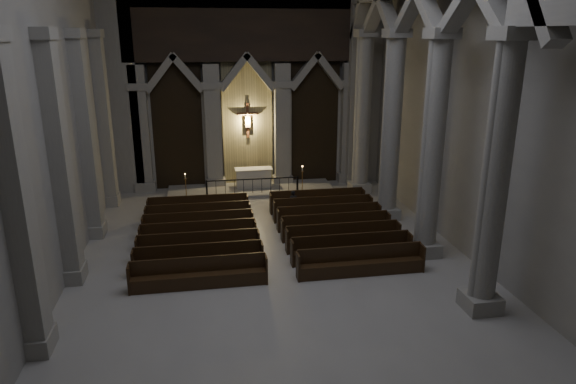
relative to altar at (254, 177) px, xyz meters
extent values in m
plane|color=#A3A09B|center=(-0.16, -10.84, -0.65)|extent=(24.00, 24.00, 0.00)
cube|color=gray|center=(-0.16, 1.16, 5.35)|extent=(14.00, 0.10, 12.00)
cube|color=gray|center=(-0.16, -22.84, 5.35)|extent=(14.00, 0.10, 12.00)
cube|color=gray|center=(-7.16, -10.84, 5.35)|extent=(0.10, 24.00, 12.00)
cube|color=gray|center=(6.84, -10.84, 5.35)|extent=(0.10, 24.00, 12.00)
cube|color=gray|center=(-5.56, 0.66, 2.55)|extent=(0.80, 0.50, 6.40)
cube|color=gray|center=(-5.56, 0.66, -0.40)|extent=(1.05, 0.70, 0.50)
cube|color=gray|center=(-5.56, 0.66, 4.70)|extent=(1.00, 0.65, 0.35)
cube|color=gray|center=(-1.96, 0.66, 2.55)|extent=(0.80, 0.50, 6.40)
cube|color=gray|center=(-1.96, 0.66, -0.40)|extent=(1.05, 0.70, 0.50)
cube|color=gray|center=(-1.96, 0.66, 4.70)|extent=(1.00, 0.65, 0.35)
cube|color=gray|center=(1.64, 0.66, 2.55)|extent=(0.80, 0.50, 6.40)
cube|color=gray|center=(1.64, 0.66, -0.40)|extent=(1.05, 0.70, 0.50)
cube|color=gray|center=(1.64, 0.66, 4.70)|extent=(1.00, 0.65, 0.35)
cube|color=gray|center=(5.24, 0.66, 2.55)|extent=(0.80, 0.50, 6.40)
cube|color=gray|center=(5.24, 0.66, -0.40)|extent=(1.05, 0.70, 0.50)
cube|color=gray|center=(5.24, 0.66, 4.70)|extent=(1.00, 0.65, 0.35)
cube|color=black|center=(-3.76, 1.01, 2.85)|extent=(2.60, 0.15, 7.00)
cube|color=tan|center=(-0.16, 1.01, 2.85)|extent=(2.60, 0.15, 7.00)
cube|color=black|center=(3.44, 1.01, 2.85)|extent=(2.60, 0.15, 7.00)
cube|color=black|center=(-0.16, 0.66, 7.35)|extent=(12.00, 0.50, 3.00)
cube|color=gray|center=(-6.36, 0.66, 3.85)|extent=(1.60, 0.50, 9.00)
cube|color=gray|center=(6.04, 0.66, 3.85)|extent=(1.60, 0.50, 9.00)
plane|color=#F7E16F|center=(-0.16, 0.98, 2.85)|extent=(1.50, 0.00, 1.50)
cube|color=brown|center=(-0.16, 0.89, 2.85)|extent=(0.13, 0.08, 1.80)
cube|color=brown|center=(-0.16, 0.89, 3.20)|extent=(1.10, 0.08, 0.13)
cube|color=tan|center=(-0.16, 0.83, 2.80)|extent=(0.26, 0.10, 0.60)
sphere|color=tan|center=(-0.16, 0.83, 3.20)|extent=(0.17, 0.17, 0.17)
cylinder|color=tan|center=(-0.42, 0.83, 3.17)|extent=(0.45, 0.08, 0.08)
cylinder|color=tan|center=(0.10, 0.83, 3.17)|extent=(0.45, 0.08, 0.08)
cube|color=gray|center=(5.34, -1.34, -0.40)|extent=(1.00, 1.00, 0.50)
cylinder|color=gray|center=(5.34, -1.34, 3.35)|extent=(0.70, 0.70, 7.50)
cube|color=gray|center=(5.34, -1.34, 7.20)|extent=(0.95, 0.95, 0.35)
cube|color=gray|center=(5.34, -5.34, -0.40)|extent=(1.00, 1.00, 0.50)
cylinder|color=gray|center=(5.34, -5.34, 3.35)|extent=(0.70, 0.70, 7.50)
cube|color=gray|center=(5.34, -5.34, 7.20)|extent=(0.95, 0.95, 0.35)
cube|color=gray|center=(5.34, -9.34, -0.40)|extent=(1.00, 1.00, 0.50)
cylinder|color=gray|center=(5.34, -9.34, 3.35)|extent=(0.70, 0.70, 7.50)
cube|color=gray|center=(5.34, -9.34, 7.20)|extent=(0.95, 0.95, 0.35)
cube|color=gray|center=(5.34, -13.34, -0.40)|extent=(1.00, 1.00, 0.50)
cylinder|color=gray|center=(5.34, -13.34, 3.35)|extent=(0.70, 0.70, 7.50)
cube|color=gray|center=(5.34, -13.34, 7.20)|extent=(0.95, 0.95, 0.35)
cube|color=gray|center=(5.34, 0.56, 3.95)|extent=(0.55, 1.20, 9.20)
cube|color=gray|center=(-6.91, -1.34, -0.40)|extent=(0.60, 1.00, 0.50)
cube|color=gray|center=(-6.91, -1.34, 3.35)|extent=(0.50, 0.80, 7.50)
cube|color=gray|center=(-6.91, -1.34, 7.20)|extent=(0.60, 1.00, 0.35)
cube|color=gray|center=(-6.91, -5.34, -0.40)|extent=(0.60, 1.00, 0.50)
cube|color=gray|center=(-6.91, -5.34, 3.35)|extent=(0.50, 0.80, 7.50)
cube|color=gray|center=(-6.91, -5.34, 7.20)|extent=(0.60, 1.00, 0.35)
cube|color=gray|center=(-6.91, -9.34, -0.40)|extent=(0.60, 1.00, 0.50)
cube|color=gray|center=(-6.91, -9.34, 3.35)|extent=(0.50, 0.80, 7.50)
cube|color=gray|center=(-6.91, -9.34, 7.20)|extent=(0.60, 1.00, 0.35)
cube|color=gray|center=(-6.91, -13.34, -0.40)|extent=(0.60, 1.00, 0.50)
cube|color=gray|center=(-6.91, -13.34, 3.35)|extent=(0.50, 0.80, 7.50)
cube|color=gray|center=(-0.16, -0.24, -0.57)|extent=(8.50, 2.60, 0.15)
cube|color=beige|center=(0.00, 0.00, -0.02)|extent=(1.79, 0.70, 0.95)
cube|color=white|center=(0.00, 0.00, 0.47)|extent=(1.94, 0.78, 0.04)
cube|color=black|center=(-0.16, -1.11, 0.22)|extent=(4.57, 0.05, 0.05)
cube|color=black|center=(-2.45, -1.11, -0.19)|extent=(0.09, 0.09, 0.91)
cube|color=black|center=(2.12, -1.11, -0.19)|extent=(0.09, 0.09, 0.91)
cylinder|color=black|center=(-1.99, -1.11, -0.22)|extent=(0.02, 0.02, 0.84)
cylinder|color=black|center=(-1.54, -1.11, -0.22)|extent=(0.02, 0.02, 0.84)
cylinder|color=black|center=(-1.08, -1.11, -0.22)|extent=(0.02, 0.02, 0.84)
cylinder|color=black|center=(-0.62, -1.11, -0.22)|extent=(0.02, 0.02, 0.84)
cylinder|color=black|center=(-0.16, -1.11, -0.22)|extent=(0.02, 0.02, 0.84)
cylinder|color=black|center=(0.29, -1.11, -0.22)|extent=(0.02, 0.02, 0.84)
cylinder|color=black|center=(0.75, -1.11, -0.22)|extent=(0.02, 0.02, 0.84)
cylinder|color=black|center=(1.21, -1.11, -0.22)|extent=(0.02, 0.02, 0.84)
cylinder|color=black|center=(1.66, -1.11, -0.22)|extent=(0.02, 0.02, 0.84)
cylinder|color=#A57432|center=(-3.43, -1.98, -0.62)|extent=(0.26, 0.26, 0.05)
cylinder|color=#A57432|center=(-3.43, -1.98, 0.01)|extent=(0.04, 0.04, 1.25)
cylinder|color=#A57432|center=(-3.43, -1.98, 0.63)|extent=(0.13, 0.13, 0.02)
cylinder|color=beige|center=(-3.43, -1.98, 0.75)|extent=(0.05, 0.05, 0.22)
sphere|color=#FFAD59|center=(-3.43, -1.98, 0.88)|extent=(0.05, 0.05, 0.05)
cylinder|color=#A57432|center=(2.24, -1.79, -0.62)|extent=(0.27, 0.27, 0.06)
cylinder|color=#A57432|center=(2.24, -1.79, 0.04)|extent=(0.04, 0.04, 1.31)
cylinder|color=#A57432|center=(2.24, -1.79, 0.69)|extent=(0.14, 0.14, 0.02)
cylinder|color=beige|center=(2.24, -1.79, 0.81)|extent=(0.05, 0.05, 0.23)
sphere|color=#FFAD59|center=(2.24, -1.79, 0.95)|extent=(0.05, 0.05, 0.05)
cube|color=black|center=(-2.86, -3.90, -0.41)|extent=(4.34, 0.41, 0.46)
cube|color=black|center=(-2.86, -3.70, 0.08)|extent=(4.34, 0.07, 0.52)
cube|color=black|center=(-5.03, -3.90, -0.18)|extent=(0.06, 0.46, 0.93)
cube|color=black|center=(-0.69, -3.90, -0.18)|extent=(0.06, 0.46, 0.93)
cube|color=black|center=(2.54, -3.90, -0.41)|extent=(4.34, 0.41, 0.46)
cube|color=black|center=(2.54, -3.70, 0.08)|extent=(4.34, 0.07, 0.52)
cube|color=black|center=(0.37, -3.90, -0.18)|extent=(0.06, 0.46, 0.93)
cube|color=black|center=(4.71, -3.90, -0.18)|extent=(0.06, 0.46, 0.93)
cube|color=black|center=(-2.86, -5.01, -0.41)|extent=(4.34, 0.41, 0.46)
cube|color=black|center=(-2.86, -4.81, 0.08)|extent=(4.34, 0.07, 0.52)
cube|color=black|center=(-5.03, -5.01, -0.18)|extent=(0.06, 0.46, 0.93)
cube|color=black|center=(-0.69, -5.01, -0.18)|extent=(0.06, 0.46, 0.93)
cube|color=black|center=(2.54, -5.01, -0.41)|extent=(4.34, 0.41, 0.46)
cube|color=black|center=(2.54, -4.81, 0.08)|extent=(4.34, 0.07, 0.52)
cube|color=black|center=(0.37, -5.01, -0.18)|extent=(0.06, 0.46, 0.93)
cube|color=black|center=(4.71, -5.01, -0.18)|extent=(0.06, 0.46, 0.93)
cube|color=black|center=(-2.86, -6.12, -0.41)|extent=(4.34, 0.41, 0.46)
cube|color=black|center=(-2.86, -5.92, 0.08)|extent=(4.34, 0.07, 0.52)
cube|color=black|center=(-5.03, -6.12, -0.18)|extent=(0.06, 0.46, 0.93)
cube|color=black|center=(-0.69, -6.12, -0.18)|extent=(0.06, 0.46, 0.93)
cube|color=black|center=(2.54, -6.12, -0.41)|extent=(4.34, 0.41, 0.46)
cube|color=black|center=(2.54, -5.92, 0.08)|extent=(4.34, 0.07, 0.52)
cube|color=black|center=(0.37, -6.12, -0.18)|extent=(0.06, 0.46, 0.93)
cube|color=black|center=(4.71, -6.12, -0.18)|extent=(0.06, 0.46, 0.93)
cube|color=black|center=(-2.86, -7.23, -0.41)|extent=(4.34, 0.41, 0.46)
cube|color=black|center=(-2.86, -7.03, 0.08)|extent=(4.34, 0.07, 0.52)
cube|color=black|center=(-5.03, -7.23, -0.18)|extent=(0.06, 0.46, 0.93)
cube|color=black|center=(-0.69, -7.23, -0.18)|extent=(0.06, 0.46, 0.93)
cube|color=black|center=(2.54, -7.23, -0.41)|extent=(4.34, 0.41, 0.46)
cube|color=black|center=(2.54, -7.03, 0.08)|extent=(4.34, 0.07, 0.52)
cube|color=black|center=(0.37, -7.23, -0.18)|extent=(0.06, 0.46, 0.93)
cube|color=black|center=(4.71, -7.23, -0.18)|extent=(0.06, 0.46, 0.93)
cube|color=black|center=(-2.86, -8.33, -0.41)|extent=(4.34, 0.41, 0.46)
cube|color=black|center=(-2.86, -8.14, 0.08)|extent=(4.34, 0.07, 0.52)
cube|color=black|center=(-5.03, -8.33, -0.18)|extent=(0.06, 0.46, 0.93)
cube|color=black|center=(-0.69, -8.33, -0.18)|extent=(0.06, 0.46, 0.93)
cube|color=black|center=(2.54, -8.33, -0.41)|extent=(4.34, 0.41, 0.46)
cube|color=black|center=(2.54, -8.14, 0.08)|extent=(4.34, 0.07, 0.52)
cube|color=black|center=(0.37, -8.33, -0.18)|extent=(0.06, 0.46, 0.93)
cube|color=black|center=(4.71, -8.33, -0.18)|extent=(0.06, 0.46, 0.93)
cube|color=black|center=(-2.86, -9.44, -0.41)|extent=(4.34, 0.41, 0.46)
cube|color=black|center=(-2.86, -9.25, 0.08)|extent=(4.34, 0.07, 0.52)
cube|color=black|center=(-5.03, -9.44, -0.18)|extent=(0.06, 0.46, 0.93)
cube|color=black|center=(-0.69, -9.44, -0.18)|extent=(0.06, 0.46, 0.93)
cube|color=black|center=(2.54, -9.44, -0.41)|extent=(4.34, 0.41, 0.46)
cube|color=black|center=(2.54, -9.25, 0.08)|extent=(4.34, 0.07, 0.52)
cube|color=black|center=(0.37, -9.44, -0.18)|extent=(0.06, 0.46, 0.93)
cube|color=black|center=(4.71, -9.44, -0.18)|extent=(0.06, 0.46, 0.93)
cube|color=black|center=(-2.86, -10.55, -0.41)|extent=(4.34, 0.41, 0.46)
cube|color=black|center=(-2.86, -10.36, 0.08)|extent=(4.34, 0.07, 0.52)
cube|color=black|center=(-5.03, -10.55, -0.18)|extent=(0.06, 0.46, 0.93)
cube|color=black|center=(-0.69, -10.55, -0.18)|extent=(0.06, 0.46, 0.93)
cube|color=black|center=(2.54, -10.55, -0.41)|extent=(4.34, 0.41, 0.46)
cube|color=black|center=(2.54, -10.36, 0.08)|extent=(4.34, 0.07, 0.52)
cube|color=black|center=(0.37, -10.55, -0.18)|extent=(0.06, 0.46, 0.93)
cube|color=black|center=(4.71, -10.55, -0.18)|extent=(0.06, 0.46, 0.93)
imported|color=black|center=(1.36, -4.23, -0.09)|extent=(0.43, 0.29, 1.12)
camera|label=1|loc=(-2.54, -25.74, 7.20)|focal=32.00mm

